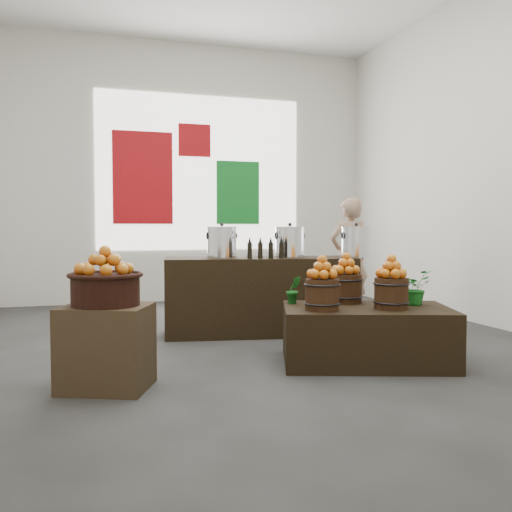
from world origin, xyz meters
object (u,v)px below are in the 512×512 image
object	(u,v)px
wicker_basket	(106,290)
stock_pot_right	(356,243)
crate	(106,347)
counter	(260,296)
stock_pot_left	(222,243)
display_table	(366,335)
shopper	(349,257)
stock_pot_center	(290,243)

from	to	relation	value
wicker_basket	stock_pot_right	distance (m)	3.11
crate	counter	size ratio (longest dim) A/B	0.30
crate	stock_pot_left	world-z (taller)	stock_pot_left
crate	counter	world-z (taller)	counter
display_table	stock_pot_right	bearing A→B (deg)	84.93
stock_pot_right	display_table	bearing A→B (deg)	-113.77
display_table	shopper	distance (m)	2.72
counter	stock_pot_center	world-z (taller)	stock_pot_center
stock_pot_left	stock_pot_center	world-z (taller)	same
stock_pot_center	shopper	bearing A→B (deg)	38.98
stock_pot_right	wicker_basket	bearing A→B (deg)	-151.89
display_table	stock_pot_right	world-z (taller)	stock_pot_right
display_table	shopper	world-z (taller)	shopper
display_table	stock_pot_center	world-z (taller)	stock_pot_center
stock_pot_left	stock_pot_right	xyz separation A→B (m)	(1.45, -0.27, 0.00)
crate	stock_pot_center	world-z (taller)	stock_pot_center
wicker_basket	shopper	size ratio (longest dim) A/B	0.31
counter	stock_pot_left	distance (m)	0.71
stock_pot_left	stock_pot_center	xyz separation A→B (m)	(0.72, -0.13, 0.00)
stock_pot_center	shopper	distance (m)	1.56
stock_pot_left	stock_pot_center	size ratio (longest dim) A/B	1.00
crate	shopper	xyz separation A→B (m)	(3.21, 2.57, 0.47)
stock_pot_right	shopper	xyz separation A→B (m)	(0.48, 1.11, -0.22)
stock_pot_right	shopper	world-z (taller)	shopper
shopper	wicker_basket	bearing A→B (deg)	34.73
display_table	shopper	size ratio (longest dim) A/B	0.90
display_table	counter	bearing A→B (deg)	125.11
crate	wicker_basket	bearing A→B (deg)	0.00
display_table	shopper	bearing A→B (deg)	85.13
wicker_basket	shopper	bearing A→B (deg)	38.63
stock_pot_left	counter	bearing A→B (deg)	-10.42
wicker_basket	shopper	world-z (taller)	shopper
wicker_basket	stock_pot_left	xyz separation A→B (m)	(1.29, 1.73, 0.28)
shopper	stock_pot_left	bearing A→B (deg)	19.64
wicker_basket	display_table	distance (m)	2.20
wicker_basket	stock_pot_center	bearing A→B (deg)	38.42
stock_pot_left	shopper	size ratio (longest dim) A/B	0.20
stock_pot_left	wicker_basket	bearing A→B (deg)	-126.65
wicker_basket	counter	world-z (taller)	counter
stock_pot_right	crate	bearing A→B (deg)	-151.89
crate	shopper	bearing A→B (deg)	38.63
stock_pot_right	counter	bearing A→B (deg)	169.58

